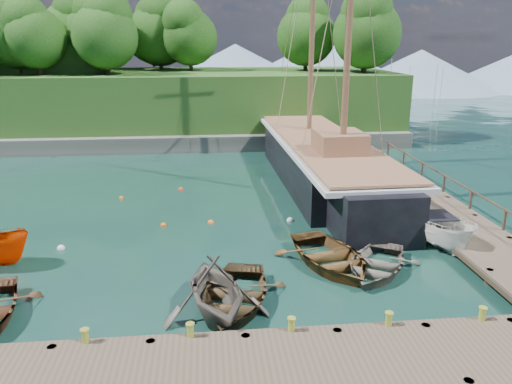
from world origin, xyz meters
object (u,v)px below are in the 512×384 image
rowboat_4 (329,265)px  schooner (323,164)px  rowboat_3 (375,272)px  rowboat_2 (234,305)px  rowboat_1 (216,315)px  cabin_boat_white (435,245)px

rowboat_4 → schooner: schooner is taller
rowboat_3 → rowboat_4: size_ratio=0.87×
rowboat_3 → schooner: size_ratio=0.15×
rowboat_2 → schooner: bearing=80.1°
schooner → rowboat_4: bearing=-102.9°
rowboat_3 → rowboat_4: bearing=-172.3°
rowboat_1 → schooner: schooner is taller
rowboat_1 → rowboat_4: bearing=24.6°
schooner → rowboat_2: bearing=-115.1°
schooner → rowboat_3: bearing=-95.0°
rowboat_3 → cabin_boat_white: (3.58, 2.35, 0.00)m
rowboat_2 → cabin_boat_white: cabin_boat_white is taller
rowboat_2 → schooner: size_ratio=0.17×
rowboat_2 → rowboat_3: bearing=33.4°
rowboat_1 → cabin_boat_white: size_ratio=0.89×
rowboat_2 → cabin_boat_white: 10.38m
rowboat_1 → rowboat_3: (6.47, 2.64, 0.00)m
rowboat_3 → cabin_boat_white: cabin_boat_white is taller
rowboat_1 → cabin_boat_white: rowboat_1 is taller
rowboat_2 → rowboat_3: 6.16m
rowboat_1 → schooner: bearing=54.1°
rowboat_4 → cabin_boat_white: cabin_boat_white is taller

